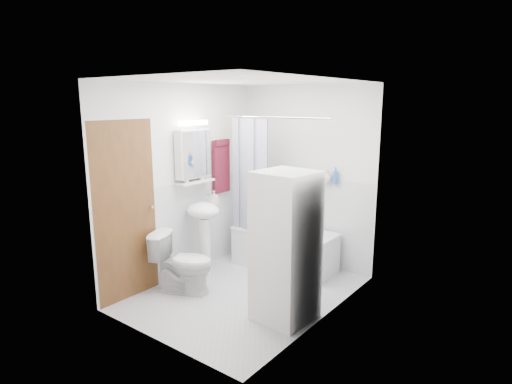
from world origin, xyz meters
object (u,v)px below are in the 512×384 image
Objects in this scene: bathtub at (284,247)px; toilet at (183,263)px; sink at (204,222)px; washer_dryer at (285,247)px.

bathtub is 1.44m from toilet.
bathtub is at bearing -46.13° from toilet.
bathtub is 1.15m from sink.
sink is at bearing -129.23° from bathtub.
toilet is at bearing -167.24° from washer_dryer.
sink is 1.46× the size of toilet.
washer_dryer is (0.76, -1.14, 0.48)m from bathtub.
bathtub is at bearing 127.70° from washer_dryer.
sink reaches higher than bathtub.
washer_dryer reaches higher than sink.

